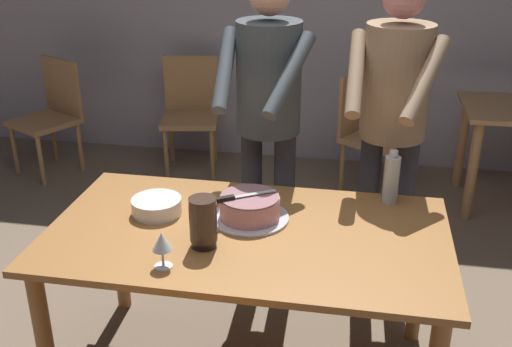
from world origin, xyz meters
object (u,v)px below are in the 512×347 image
(water_bottle, at_px, (391,178))
(background_chair_1, at_px, (370,129))
(main_dining_table, at_px, (247,252))
(plate_stack, at_px, (157,206))
(person_standing_beside, at_px, (393,113))
(hurricane_lamp, at_px, (203,222))
(background_chair_0, at_px, (51,112))
(wine_glass_near, at_px, (162,243))
(cake_knife, at_px, (234,197))
(person_cutting_cake, at_px, (268,108))
(background_chair_2, at_px, (191,109))
(cake_on_platter, at_px, (250,208))

(water_bottle, bearing_deg, background_chair_1, 92.82)
(main_dining_table, relative_size, water_bottle, 6.69)
(plate_stack, distance_m, person_standing_beside, 1.22)
(water_bottle, xyz_separation_m, hurricane_lamp, (-0.73, -0.54, -0.01))
(plate_stack, bearing_deg, background_chair_0, 128.41)
(plate_stack, distance_m, wine_glass_near, 0.45)
(cake_knife, distance_m, person_cutting_cake, 0.65)
(cake_knife, distance_m, hurricane_lamp, 0.23)
(background_chair_0, bearing_deg, water_bottle, -33.11)
(plate_stack, height_order, person_cutting_cake, person_cutting_cake)
(hurricane_lamp, distance_m, background_chair_0, 2.93)
(wine_glass_near, bearing_deg, background_chair_1, 72.83)
(person_standing_beside, bearing_deg, hurricane_lamp, -130.31)
(cake_knife, height_order, person_cutting_cake, person_cutting_cake)
(plate_stack, height_order, background_chair_1, background_chair_1)
(main_dining_table, bearing_deg, water_bottle, 33.62)
(cake_knife, relative_size, plate_stack, 1.09)
(person_standing_beside, xyz_separation_m, background_chair_0, (-2.59, 1.37, -0.58))
(main_dining_table, height_order, cake_knife, cake_knife)
(person_cutting_cake, height_order, background_chair_2, person_cutting_cake)
(cake_on_platter, distance_m, background_chair_0, 2.82)
(background_chair_0, relative_size, background_chair_2, 1.00)
(person_standing_beside, bearing_deg, background_chair_1, 93.29)
(background_chair_2, bearing_deg, person_standing_beside, -47.40)
(cake_knife, bearing_deg, main_dining_table, -44.41)
(water_bottle, bearing_deg, cake_on_platter, -154.61)
(cake_knife, xyz_separation_m, hurricane_lamp, (-0.08, -0.22, -0.01))
(plate_stack, bearing_deg, wine_glass_near, -68.12)
(person_standing_beside, bearing_deg, main_dining_table, -129.50)
(main_dining_table, xyz_separation_m, wine_glass_near, (-0.26, -0.33, 0.20))
(wine_glass_near, relative_size, background_chair_0, 0.16)
(water_bottle, relative_size, person_cutting_cake, 0.15)
(cake_on_platter, distance_m, plate_stack, 0.41)
(main_dining_table, xyz_separation_m, background_chair_1, (0.50, 2.13, -0.16))
(person_standing_beside, bearing_deg, wine_glass_near, -129.08)
(water_bottle, xyz_separation_m, person_standing_beside, (-0.00, 0.32, 0.21))
(cake_knife, relative_size, wine_glass_near, 1.67)
(person_cutting_cake, bearing_deg, plate_stack, -123.78)
(person_cutting_cake, distance_m, person_standing_beside, 0.61)
(background_chair_2, bearing_deg, background_chair_1, -8.92)
(hurricane_lamp, xyz_separation_m, person_cutting_cake, (0.12, 0.83, 0.22))
(water_bottle, height_order, person_standing_beside, person_standing_beside)
(plate_stack, distance_m, background_chair_0, 2.56)
(cake_on_platter, bearing_deg, background_chair_1, 75.79)
(wine_glass_near, xyz_separation_m, background_chair_0, (-1.75, 2.41, -0.36))
(wine_glass_near, relative_size, person_standing_beside, 0.08)
(water_bottle, relative_size, background_chair_0, 0.28)
(wine_glass_near, height_order, background_chair_0, background_chair_0)
(person_cutting_cake, distance_m, background_chair_0, 2.50)
(cake_knife, distance_m, plate_stack, 0.36)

